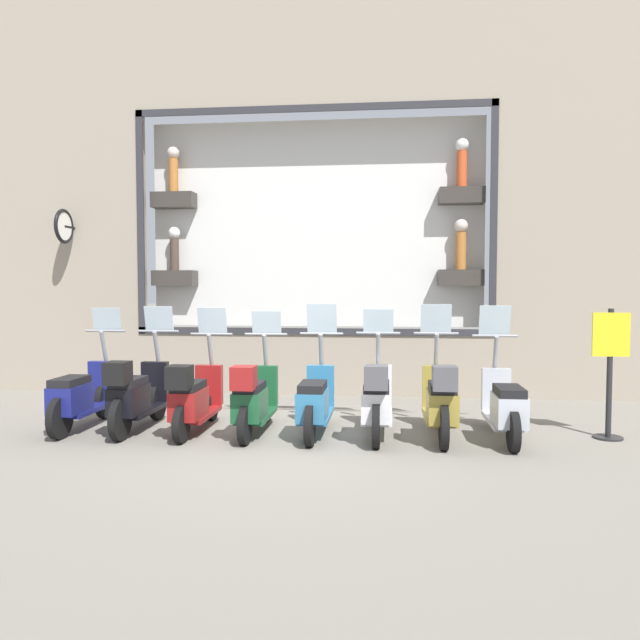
% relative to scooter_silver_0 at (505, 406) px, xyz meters
% --- Properties ---
extents(ground_plane, '(120.00, 120.00, 0.00)m').
position_rel_scooter_silver_0_xyz_m(ground_plane, '(-0.45, 2.78, -0.43)').
color(ground_plane, gray).
extents(building_facade, '(1.23, 36.00, 10.73)m').
position_rel_scooter_silver_0_xyz_m(building_facade, '(3.15, 2.78, 5.07)').
color(building_facade, gray).
rests_on(building_facade, ground_plane).
extents(scooter_silver_0, '(1.80, 0.61, 1.66)m').
position_rel_scooter_silver_0_xyz_m(scooter_silver_0, '(0.00, 0.00, 0.00)').
color(scooter_silver_0, black).
rests_on(scooter_silver_0, ground_plane).
extents(scooter_olive_1, '(1.81, 0.61, 1.68)m').
position_rel_scooter_silver_0_xyz_m(scooter_olive_1, '(-0.05, 0.79, 0.06)').
color(scooter_olive_1, black).
rests_on(scooter_olive_1, ground_plane).
extents(scooter_white_2, '(1.81, 0.60, 1.61)m').
position_rel_scooter_silver_0_xyz_m(scooter_white_2, '(-0.06, 1.58, 0.05)').
color(scooter_white_2, black).
rests_on(scooter_white_2, ground_plane).
extents(scooter_teal_3, '(1.80, 0.60, 1.68)m').
position_rel_scooter_silver_0_xyz_m(scooter_teal_3, '(0.00, 2.38, 0.01)').
color(scooter_teal_3, black).
rests_on(scooter_teal_3, ground_plane).
extents(scooter_green_4, '(1.80, 0.60, 1.57)m').
position_rel_scooter_silver_0_xyz_m(scooter_green_4, '(-0.07, 3.17, 0.04)').
color(scooter_green_4, black).
rests_on(scooter_green_4, ground_plane).
extents(scooter_red_5, '(1.79, 0.60, 1.62)m').
position_rel_scooter_silver_0_xyz_m(scooter_red_5, '(-0.07, 3.96, 0.03)').
color(scooter_red_5, black).
rests_on(scooter_red_5, ground_plane).
extents(scooter_black_6, '(1.81, 0.61, 1.64)m').
position_rel_scooter_silver_0_xyz_m(scooter_black_6, '(-0.05, 4.75, 0.06)').
color(scooter_black_6, black).
rests_on(scooter_black_6, ground_plane).
extents(scooter_navy_7, '(1.81, 0.61, 1.61)m').
position_rel_scooter_silver_0_xyz_m(scooter_navy_7, '(0.00, 5.54, 0.01)').
color(scooter_navy_7, black).
rests_on(scooter_navy_7, ground_plane).
extents(shop_sign_post, '(0.36, 0.45, 1.64)m').
position_rel_scooter_silver_0_xyz_m(shop_sign_post, '(0.24, -1.32, 0.46)').
color(shop_sign_post, '#232326').
rests_on(shop_sign_post, ground_plane).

